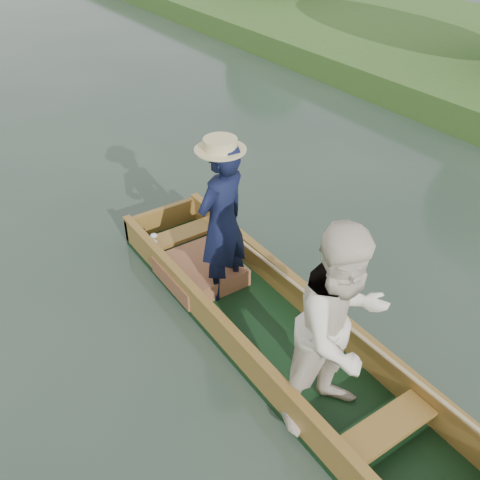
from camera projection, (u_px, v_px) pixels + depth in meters
ground at (271, 339)px, 5.75m from camera, size 120.00×120.00×0.00m
punt at (284, 300)px, 5.08m from camera, size 1.20×5.00×2.08m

